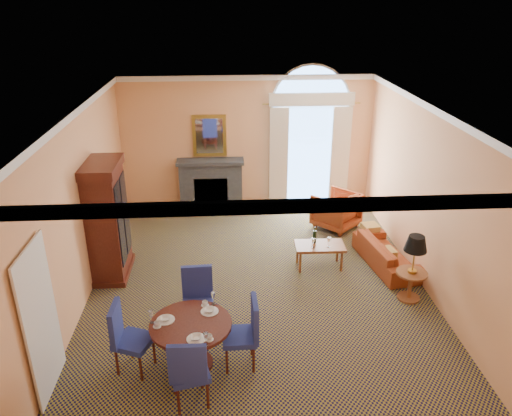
{
  "coord_description": "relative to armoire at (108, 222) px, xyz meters",
  "views": [
    {
      "loc": [
        -0.54,
        -7.85,
        4.93
      ],
      "look_at": [
        0.0,
        0.5,
        1.3
      ],
      "focal_mm": 35.0,
      "sensor_mm": 36.0,
      "label": 1
    }
  ],
  "objects": [
    {
      "name": "armchair",
      "position": [
        4.65,
        1.74,
        -0.66
      ],
      "size": [
        1.24,
        1.24,
        0.81
      ],
      "primitive_type": "imported",
      "rotation": [
        0.0,
        0.0,
        3.91
      ],
      "color": "#983E1B",
      "rests_on": "ground"
    },
    {
      "name": "armoire",
      "position": [
        0.0,
        0.0,
        0.0
      ],
      "size": [
        0.64,
        1.13,
        2.21
      ],
      "color": "#3D150E",
      "rests_on": "ground"
    },
    {
      "name": "side_table",
      "position": [
        5.32,
        -1.23,
        -0.29
      ],
      "size": [
        0.53,
        0.53,
        1.19
      ],
      "color": "brown",
      "rests_on": "ground"
    },
    {
      "name": "dining_chair_south",
      "position": [
        1.66,
        -3.48,
        -0.46
      ],
      "size": [
        0.57,
        0.57,
        1.07
      ],
      "rotation": [
        0.0,
        0.0,
        0.23
      ],
      "color": "navy",
      "rests_on": "ground"
    },
    {
      "name": "coffee_table",
      "position": [
        3.95,
        -0.03,
        -0.63
      ],
      "size": [
        0.96,
        0.54,
        0.81
      ],
      "rotation": [
        0.0,
        0.0,
        -0.02
      ],
      "color": "brown",
      "rests_on": "ground"
    },
    {
      "name": "room_envelope",
      "position": [
        2.69,
        0.1,
        1.44
      ],
      "size": [
        6.04,
        7.52,
        3.45
      ],
      "color": "#FEB579",
      "rests_on": "ground"
    },
    {
      "name": "dining_table",
      "position": [
        1.64,
        -2.68,
        -0.53
      ],
      "size": [
        1.15,
        1.15,
        0.92
      ],
      "color": "#3D150E",
      "rests_on": "ground"
    },
    {
      "name": "dining_chair_east",
      "position": [
        2.42,
        -2.71,
        -0.46
      ],
      "size": [
        0.5,
        0.49,
        1.07
      ],
      "rotation": [
        0.0,
        0.0,
        1.58
      ],
      "color": "navy",
      "rests_on": "ground"
    },
    {
      "name": "dining_chair_north",
      "position": [
        1.69,
        -1.83,
        -0.46
      ],
      "size": [
        0.52,
        0.53,
        1.07
      ],
      "rotation": [
        0.0,
        0.0,
        3.04
      ],
      "color": "navy",
      "rests_on": "ground"
    },
    {
      "name": "ground",
      "position": [
        2.72,
        -0.57,
        -1.07
      ],
      "size": [
        7.5,
        7.5,
        0.0
      ],
      "primitive_type": "plane",
      "color": "#141138",
      "rests_on": "ground"
    },
    {
      "name": "sofa",
      "position": [
        5.27,
        -0.05,
        -0.81
      ],
      "size": [
        0.95,
        1.83,
        0.51
      ],
      "primitive_type": "imported",
      "rotation": [
        0.0,
        0.0,
        1.73
      ],
      "color": "#983E1B",
      "rests_on": "ground"
    },
    {
      "name": "dining_chair_west",
      "position": [
        0.75,
        -2.72,
        -0.46
      ],
      "size": [
        0.62,
        0.62,
        1.07
      ],
      "rotation": [
        0.0,
        0.0,
        -1.95
      ],
      "color": "navy",
      "rests_on": "ground"
    }
  ]
}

